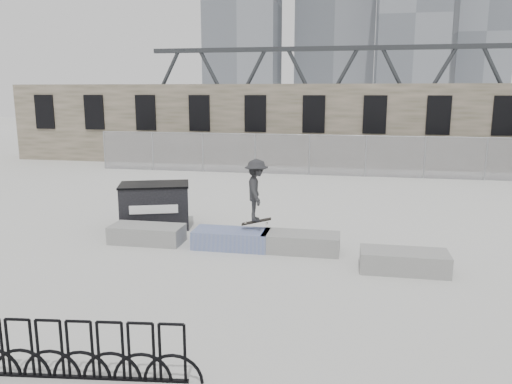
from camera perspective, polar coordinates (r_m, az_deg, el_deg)
ground at (r=13.05m, az=1.41°, el=-6.94°), size 120.00×120.00×0.00m
stone_wall at (r=28.59m, az=6.78°, el=7.65°), size 36.00×2.58×4.50m
chainlink_fence at (r=24.99m, az=6.10°, el=4.31°), size 22.06×0.06×2.02m
planter_far_left at (r=14.14m, az=-12.35°, el=-4.62°), size 2.00×0.90×0.49m
planter_center_left at (r=13.39m, az=-2.84°, el=-5.28°), size 2.00×0.90×0.49m
planter_center_right at (r=13.11m, az=5.14°, el=-5.68°), size 2.00×0.90×0.49m
planter_offset at (r=12.17m, az=16.55°, el=-7.49°), size 2.00×0.90×0.49m
dumpster at (r=15.57m, az=-11.48°, el=-1.50°), size 2.36×1.86×1.36m
bike_rack at (r=7.97m, az=-19.45°, el=-16.76°), size 3.57×0.48×0.90m
skyline_towers at (r=107.38m, az=9.60°, el=20.25°), size 58.00×28.00×48.00m
truss_bridge at (r=67.69m, az=17.87°, el=10.94°), size 70.00×3.00×9.80m
skateboarder at (r=13.13m, az=0.04°, el=0.19°), size 0.83×1.17×1.77m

